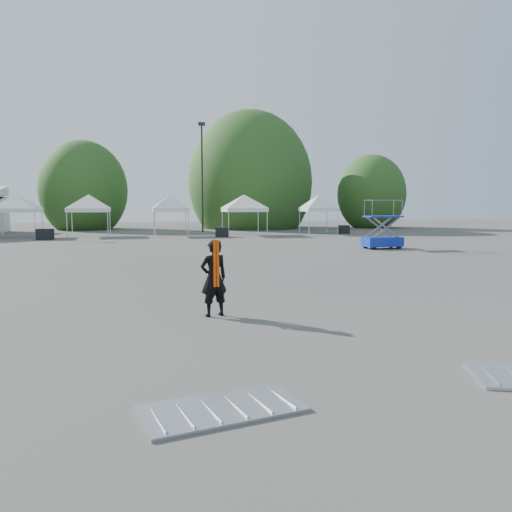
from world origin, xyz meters
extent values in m
plane|color=#474442|center=(0.00, 0.00, 0.00)|extent=(120.00, 120.00, 0.00)
cylinder|color=black|center=(3.00, 32.00, 4.75)|extent=(0.16, 0.16, 9.50)
cube|color=black|center=(3.00, 32.00, 9.65)|extent=(0.60, 0.25, 0.30)
cylinder|color=#382314|center=(-8.00, 40.00, 1.14)|extent=(0.36, 0.36, 2.27)
ellipsoid|color=#26541C|center=(-8.00, 40.00, 3.94)|extent=(4.16, 4.16, 4.78)
cylinder|color=#382314|center=(9.00, 39.00, 1.40)|extent=(0.36, 0.36, 2.80)
ellipsoid|color=#26541C|center=(9.00, 39.00, 4.85)|extent=(5.12, 5.12, 5.89)
cylinder|color=#382314|center=(22.00, 37.00, 1.05)|extent=(0.36, 0.36, 2.10)
ellipsoid|color=#26541C|center=(22.00, 37.00, 3.64)|extent=(3.84, 3.84, 4.42)
cylinder|color=silver|center=(-10.16, 26.61, 1.00)|extent=(0.06, 0.06, 2.00)
cylinder|color=silver|center=(-13.08, 29.53, 1.00)|extent=(0.06, 0.06, 2.00)
cylinder|color=silver|center=(-10.16, 29.53, 1.00)|extent=(0.06, 0.06, 2.00)
cube|color=white|center=(-11.62, 28.07, 2.08)|extent=(3.12, 3.12, 0.30)
pyramid|color=white|center=(-11.62, 28.07, 3.33)|extent=(4.42, 4.42, 1.10)
cylinder|color=silver|center=(-7.98, 27.09, 1.00)|extent=(0.06, 0.06, 2.00)
cylinder|color=silver|center=(-4.98, 27.09, 1.00)|extent=(0.06, 0.06, 2.00)
cylinder|color=silver|center=(-7.98, 30.09, 1.00)|extent=(0.06, 0.06, 2.00)
cylinder|color=silver|center=(-4.98, 30.09, 1.00)|extent=(0.06, 0.06, 2.00)
cube|color=white|center=(-6.48, 28.59, 2.08)|extent=(3.20, 3.20, 0.30)
pyramid|color=white|center=(-6.48, 28.59, 3.33)|extent=(4.53, 4.53, 1.10)
cylinder|color=silver|center=(-1.42, 26.32, 1.00)|extent=(0.06, 0.06, 2.00)
cylinder|color=silver|center=(1.18, 26.32, 1.00)|extent=(0.06, 0.06, 2.00)
cylinder|color=silver|center=(-1.42, 28.91, 1.00)|extent=(0.06, 0.06, 2.00)
cylinder|color=silver|center=(1.18, 28.91, 1.00)|extent=(0.06, 0.06, 2.00)
cube|color=white|center=(-0.12, 27.61, 2.08)|extent=(2.80, 2.80, 0.30)
pyramid|color=white|center=(-0.12, 27.61, 3.33)|extent=(3.96, 3.96, 1.10)
cylinder|color=silver|center=(4.26, 25.53, 1.00)|extent=(0.06, 0.06, 2.00)
cylinder|color=silver|center=(7.39, 25.53, 1.00)|extent=(0.06, 0.06, 2.00)
cylinder|color=silver|center=(4.26, 28.66, 1.00)|extent=(0.06, 0.06, 2.00)
cylinder|color=silver|center=(7.39, 28.66, 1.00)|extent=(0.06, 0.06, 2.00)
cube|color=white|center=(5.83, 27.09, 2.08)|extent=(3.33, 3.33, 0.30)
pyramid|color=white|center=(5.83, 27.09, 3.33)|extent=(4.71, 4.71, 1.10)
cylinder|color=silver|center=(11.16, 26.16, 1.00)|extent=(0.06, 0.06, 2.00)
cylinder|color=silver|center=(13.72, 26.16, 1.00)|extent=(0.06, 0.06, 2.00)
cylinder|color=silver|center=(11.16, 28.71, 1.00)|extent=(0.06, 0.06, 2.00)
cylinder|color=silver|center=(13.72, 28.71, 1.00)|extent=(0.06, 0.06, 2.00)
cube|color=white|center=(12.44, 27.44, 2.08)|extent=(2.76, 2.76, 0.30)
pyramid|color=white|center=(12.44, 27.44, 3.33)|extent=(3.90, 3.90, 1.10)
imported|color=black|center=(-0.93, -1.97, 0.89)|extent=(0.74, 0.58, 1.78)
cube|color=#EA4104|center=(-0.93, -2.15, 1.24)|extent=(0.14, 0.02, 1.07)
cube|color=#0B2199|center=(11.07, 13.08, 0.41)|extent=(2.22, 1.19, 0.54)
cube|color=#0B2199|center=(11.07, 13.08, 1.86)|extent=(2.13, 1.14, 0.09)
cylinder|color=black|center=(10.28, 12.59, 0.16)|extent=(0.33, 0.15, 0.33)
cylinder|color=black|center=(11.90, 12.67, 0.16)|extent=(0.33, 0.15, 0.33)
cylinder|color=black|center=(10.23, 13.49, 0.16)|extent=(0.33, 0.15, 0.33)
cylinder|color=black|center=(11.86, 13.57, 0.16)|extent=(0.33, 0.15, 0.33)
cube|color=#AAADB3|center=(-1.60, -7.24, 0.02)|extent=(2.17, 1.38, 0.05)
cube|color=black|center=(-9.23, 25.08, 0.40)|extent=(1.21, 1.06, 0.79)
cube|color=black|center=(3.67, 25.31, 0.38)|extent=(1.06, 0.88, 0.76)
cube|color=black|center=(14.65, 27.10, 0.36)|extent=(1.06, 0.90, 0.73)
camera|label=1|loc=(-2.55, -13.22, 2.59)|focal=35.00mm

